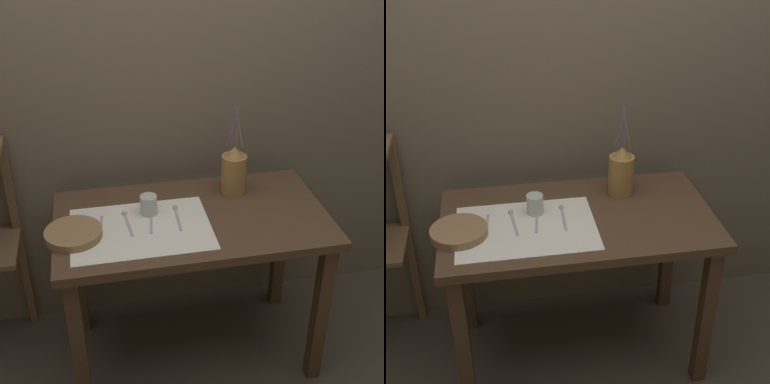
{
  "view_description": "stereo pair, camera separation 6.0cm",
  "coord_description": "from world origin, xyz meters",
  "views": [
    {
      "loc": [
        -0.39,
        -1.91,
        2.03
      ],
      "look_at": [
        0.0,
        0.0,
        0.91
      ],
      "focal_mm": 50.0,
      "sensor_mm": 36.0,
      "label": 1
    },
    {
      "loc": [
        -0.33,
        -1.92,
        2.03
      ],
      "look_at": [
        0.0,
        0.0,
        0.91
      ],
      "focal_mm": 50.0,
      "sensor_mm": 36.0,
      "label": 2
    }
  ],
  "objects": [
    {
      "name": "wooden_bowl",
      "position": [
        -0.5,
        -0.06,
        0.81
      ],
      "size": [
        0.23,
        0.23,
        0.04
      ],
      "color": "#8E6B47",
      "rests_on": "wooden_table"
    },
    {
      "name": "fork_outer",
      "position": [
        -0.18,
        -0.02,
        0.8
      ],
      "size": [
        0.03,
        0.18,
        0.0
      ],
      "color": "#A8A8AD",
      "rests_on": "wooden_table"
    },
    {
      "name": "wooden_table",
      "position": [
        0.0,
        0.0,
        0.67
      ],
      "size": [
        1.17,
        0.65,
        0.79
      ],
      "color": "#4C3523",
      "rests_on": "ground_plane"
    },
    {
      "name": "ground_plane",
      "position": [
        0.0,
        0.0,
        0.0
      ],
      "size": [
        12.0,
        12.0,
        0.0
      ],
      "primitive_type": "plane",
      "color": "#473F35"
    },
    {
      "name": "glass_tumbler_near",
      "position": [
        -0.18,
        0.06,
        0.84
      ],
      "size": [
        0.07,
        0.07,
        0.09
      ],
      "color": "#B7C1BC",
      "rests_on": "wooden_table"
    },
    {
      "name": "spoon_inner",
      "position": [
        -0.28,
        0.03,
        0.8
      ],
      "size": [
        0.04,
        0.19,
        0.02
      ],
      "color": "#A8A8AD",
      "rests_on": "wooden_table"
    },
    {
      "name": "spoon_outer",
      "position": [
        -0.06,
        0.04,
        0.8
      ],
      "size": [
        0.02,
        0.19,
        0.02
      ],
      "color": "#A8A8AD",
      "rests_on": "wooden_table"
    },
    {
      "name": "stone_wall_back",
      "position": [
        0.0,
        0.44,
        1.2
      ],
      "size": [
        7.0,
        0.06,
        2.4
      ],
      "color": "#6B5E4C",
      "rests_on": "ground_plane"
    },
    {
      "name": "linen_cloth",
      "position": [
        -0.23,
        -0.06,
        0.8
      ],
      "size": [
        0.58,
        0.42,
        0.0
      ],
      "color": "white",
      "rests_on": "wooden_table"
    },
    {
      "name": "fork_inner",
      "position": [
        -0.39,
        -0.02,
        0.8
      ],
      "size": [
        0.03,
        0.18,
        0.0
      ],
      "color": "#A8A8AD",
      "rests_on": "wooden_table"
    },
    {
      "name": "pitcher_with_flowers",
      "position": [
        0.23,
        0.16,
        0.9
      ],
      "size": [
        0.11,
        0.11,
        0.42
      ],
      "color": "olive",
      "rests_on": "wooden_table"
    }
  ]
}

